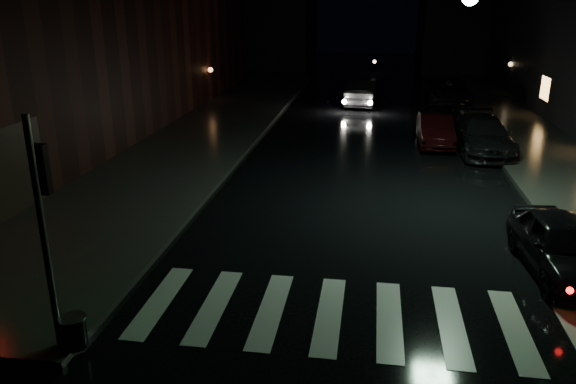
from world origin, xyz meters
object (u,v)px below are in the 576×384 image
at_px(parked_car_d, 448,91).
at_px(oncoming_car, 364,92).
at_px(parked_car_c, 482,135).
at_px(parked_car_b, 435,130).
at_px(parked_car_a, 561,245).

relative_size(parked_car_d, oncoming_car, 1.10).
bearing_deg(parked_car_c, parked_car_d, 87.99).
distance_m(parked_car_b, parked_car_c, 2.03).
height_order(parked_car_a, parked_car_c, parked_car_c).
bearing_deg(oncoming_car, parked_car_a, 109.13).
bearing_deg(parked_car_b, oncoming_car, 109.68).
height_order(parked_car_a, parked_car_b, parked_car_a).
xyz_separation_m(parked_car_a, oncoming_car, (-5.07, 21.29, 0.10)).
height_order(parked_car_a, oncoming_car, oncoming_car).
bearing_deg(parked_car_d, parked_car_a, -89.46).
relative_size(parked_car_a, parked_car_c, 0.79).
xyz_separation_m(parked_car_a, parked_car_d, (0.07, 23.03, 0.05)).
xyz_separation_m(parked_car_c, oncoming_car, (-5.13, 10.28, 0.05)).
height_order(parked_car_c, parked_car_d, parked_car_c).
height_order(parked_car_b, parked_car_c, parked_car_c).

